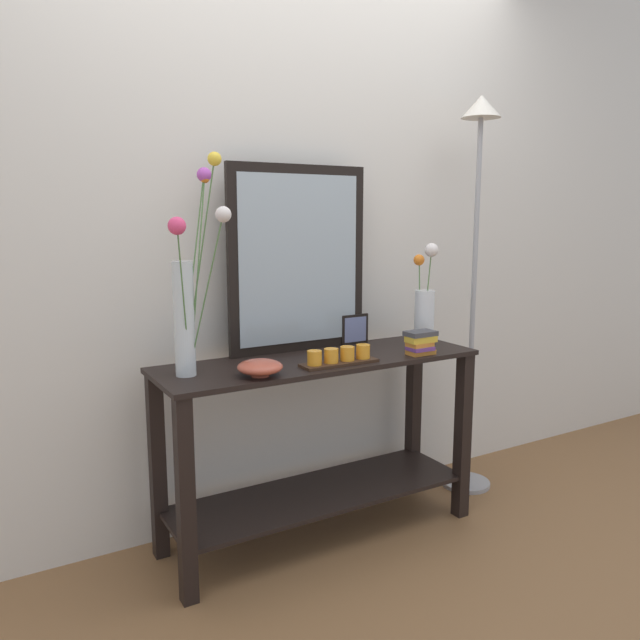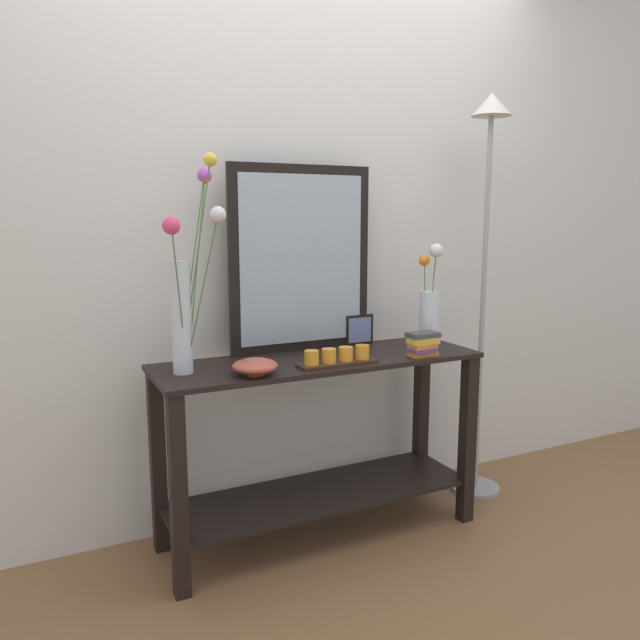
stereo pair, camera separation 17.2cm
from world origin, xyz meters
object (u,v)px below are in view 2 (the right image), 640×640
mirror_leaning (301,259)px  book_stack (423,344)px  candle_tray (337,358)px  console_table (320,430)px  floor_lamp (486,231)px  tall_vase_left (186,289)px  decorative_bowl (255,366)px  vase_right (429,310)px  picture_frame_small (359,330)px

mirror_leaning → book_stack: size_ratio=6.11×
candle_tray → console_table: bearing=96.0°
mirror_leaning → floor_lamp: floor_lamp is taller
tall_vase_left → book_stack: (0.94, -0.15, -0.26)m
mirror_leaning → decorative_bowl: mirror_leaning is taller
tall_vase_left → vase_right: size_ratio=1.72×
book_stack → floor_lamp: (0.48, 0.20, 0.45)m
book_stack → candle_tray: bearing=176.9°
console_table → decorative_bowl: bearing=-157.9°
mirror_leaning → picture_frame_small: size_ratio=5.68×
console_table → book_stack: (0.40, -0.15, 0.35)m
console_table → floor_lamp: bearing=3.2°
candle_tray → mirror_leaning: bearing=93.1°
vase_right → candle_tray: vase_right is taller
console_table → tall_vase_left: 0.82m
tall_vase_left → vase_right: bearing=-1.8°
mirror_leaning → decorative_bowl: 0.58m
vase_right → floor_lamp: bearing=12.0°
candle_tray → picture_frame_small: 0.40m
console_table → candle_tray: size_ratio=4.22×
mirror_leaning → candle_tray: mirror_leaning is taller
mirror_leaning → tall_vase_left: tall_vase_left is taller
vase_right → book_stack: bearing=-134.5°
decorative_bowl → floor_lamp: bearing=8.6°
decorative_bowl → mirror_leaning: bearing=43.9°
vase_right → floor_lamp: 0.50m
picture_frame_small → floor_lamp: (0.60, -0.12, 0.43)m
mirror_leaning → decorative_bowl: size_ratio=4.72×
picture_frame_small → floor_lamp: bearing=-11.1°
picture_frame_small → floor_lamp: 0.75m
console_table → floor_lamp: size_ratio=0.71×
vase_right → book_stack: 0.20m
vase_right → book_stack: (-0.12, -0.12, -0.12)m
picture_frame_small → book_stack: size_ratio=1.08×
console_table → candle_tray: bearing=-84.0°
decorative_bowl → book_stack: (0.73, -0.01, 0.02)m
picture_frame_small → floor_lamp: floor_lamp is taller
vase_right → floor_lamp: floor_lamp is taller
candle_tray → picture_frame_small: bearing=47.9°
console_table → floor_lamp: 1.19m
tall_vase_left → floor_lamp: bearing=1.8°
book_stack → console_table: bearing=159.8°
console_table → floor_lamp: floor_lamp is taller
decorative_bowl → tall_vase_left: bearing=146.8°
tall_vase_left → candle_tray: tall_vase_left is taller
picture_frame_small → vase_right: bearing=-39.4°
tall_vase_left → decorative_bowl: bearing=-33.2°
decorative_bowl → book_stack: 0.73m
vase_right → floor_lamp: (0.36, 0.08, 0.33)m
mirror_leaning → vase_right: 0.60m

